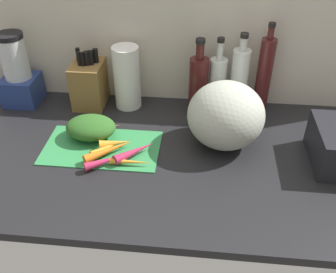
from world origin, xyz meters
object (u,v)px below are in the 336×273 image
object	(u,v)px
carrot_4	(135,152)
bottle_1	(217,84)
carrot_5	(108,160)
carrot_6	(115,143)
carrot_2	(131,162)
carrot_1	(109,150)
blender_appliance	(18,74)
cutting_board	(102,146)
carrot_3	(97,126)
paper_towel_roll	(127,78)
bottle_0	(198,84)
carrot_0	(107,148)
winter_squash	(226,115)
bottle_3	(264,75)
bottle_2	(239,81)
knife_block	(89,83)

from	to	relation	value
carrot_4	bottle_1	distance (cm)	43.76
carrot_5	carrot_6	distance (cm)	9.22
carrot_2	carrot_4	xyz separation A→B (cm)	(0.39, 4.73, 0.64)
carrot_1	blender_appliance	distance (cm)	54.75
cutting_board	carrot_3	world-z (taller)	carrot_3
paper_towel_roll	bottle_0	world-z (taller)	bottle_0
cutting_board	carrot_0	bearing A→B (deg)	-45.93
winter_squash	blender_appliance	bearing A→B (deg)	165.90
bottle_3	paper_towel_roll	bearing A→B (deg)	-178.28
cutting_board	blender_appliance	bearing A→B (deg)	145.28
carrot_1	blender_appliance	bearing A→B (deg)	143.56
cutting_board	carrot_1	bearing A→B (deg)	-51.13
blender_appliance	bottle_3	xyz separation A→B (cm)	(96.60, 3.11, 2.90)
bottle_0	carrot_3	bearing A→B (deg)	-153.74
carrot_2	carrot_5	size ratio (longest dim) A/B	0.88
cutting_board	bottle_1	size ratio (longest dim) A/B	1.33
carrot_2	paper_towel_roll	distance (cm)	40.43
carrot_2	bottle_1	bearing A→B (deg)	54.01
cutting_board	carrot_5	world-z (taller)	carrot_5
carrot_2	winter_squash	bearing A→B (deg)	27.85
carrot_6	blender_appliance	xyz separation A→B (cm)	(-44.35, 27.82, 10.19)
carrot_4	blender_appliance	world-z (taller)	blender_appliance
carrot_1	carrot_6	bearing A→B (deg)	75.12
bottle_0	paper_towel_roll	bearing A→B (deg)	177.25
carrot_1	carrot_3	world-z (taller)	carrot_1
cutting_board	bottle_0	size ratio (longest dim) A/B	1.34
carrot_5	bottle_0	world-z (taller)	bottle_0
carrot_6	bottle_0	bearing A→B (deg)	45.46
carrot_2	bottle_3	distance (cm)	61.50
carrot_3	bottle_0	size ratio (longest dim) A/B	0.57
cutting_board	bottle_2	size ratio (longest dim) A/B	1.23
carrot_5	bottle_2	size ratio (longest dim) A/B	0.48
paper_towel_roll	bottle_3	xyz separation A→B (cm)	(52.84, 1.58, 2.91)
carrot_2	carrot_4	size ratio (longest dim) A/B	0.89
carrot_6	knife_block	distance (cm)	34.02
carrot_5	bottle_0	xyz separation A→B (cm)	(27.80, 37.20, 9.93)
winter_squash	bottle_3	bearing A→B (deg)	58.37
carrot_4	bottle_1	size ratio (longest dim) A/B	0.51
carrot_4	paper_towel_roll	distance (cm)	35.90
knife_block	blender_appliance	world-z (taller)	blender_appliance
carrot_4	carrot_6	size ratio (longest dim) A/B	1.49
carrot_0	blender_appliance	world-z (taller)	blender_appliance
bottle_1	winter_squash	bearing A→B (deg)	-82.59
bottle_1	bottle_3	world-z (taller)	bottle_3
carrot_1	carrot_3	size ratio (longest dim) A/B	1.04
bottle_3	carrot_0	bearing A→B (deg)	-148.39
carrot_3	winter_squash	bearing A→B (deg)	-3.45
carrot_1	bottle_1	distance (cm)	49.77
bottle_2	blender_appliance	bearing A→B (deg)	-179.66
carrot_6	winter_squash	world-z (taller)	winter_squash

